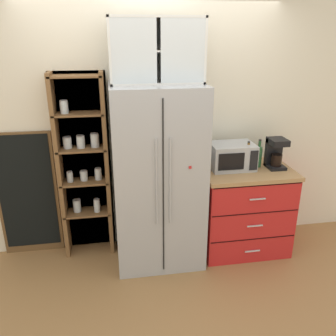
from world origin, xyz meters
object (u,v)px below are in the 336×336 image
at_px(bottle_amber, 248,157).
at_px(refrigerator, 158,177).
at_px(microwave, 232,156).
at_px(coffee_maker, 275,153).
at_px(mug_navy, 246,164).
at_px(chalkboard_menu, 28,194).
at_px(bottle_green, 259,155).

bearing_deg(bottle_amber, refrigerator, -178.69).
relative_size(microwave, coffee_maker, 1.42).
distance_m(mug_navy, bottle_amber, 0.09).
bearing_deg(mug_navy, coffee_maker, -5.21).
bearing_deg(microwave, mug_navy, -5.61).
xyz_separation_m(coffee_maker, bottle_amber, (-0.30, -0.01, -0.03)).
relative_size(refrigerator, microwave, 4.08).
height_order(mug_navy, chalkboard_menu, chalkboard_menu).
bearing_deg(coffee_maker, microwave, 174.65).
relative_size(mug_navy, chalkboard_menu, 0.09).
distance_m(microwave, bottle_green, 0.29).
distance_m(coffee_maker, chalkboard_menu, 2.57).
xyz_separation_m(bottle_green, bottle_amber, (-0.14, -0.05, 0.00)).
height_order(refrigerator, bottle_amber, refrigerator).
xyz_separation_m(mug_navy, bottle_green, (0.14, 0.01, 0.09)).
xyz_separation_m(microwave, chalkboard_menu, (-2.08, 0.24, -0.38)).
bearing_deg(chalkboard_menu, bottle_green, -5.97).
distance_m(refrigerator, microwave, 0.79).
bearing_deg(bottle_amber, coffee_maker, 1.86).
bearing_deg(microwave, coffee_maker, -5.35).
bearing_deg(chalkboard_menu, coffee_maker, -6.45).
bearing_deg(mug_navy, chalkboard_menu, 173.39).
distance_m(microwave, mug_navy, 0.17).
relative_size(coffee_maker, bottle_amber, 1.06).
height_order(microwave, coffee_maker, coffee_maker).
bearing_deg(coffee_maker, bottle_amber, -178.14).
bearing_deg(microwave, chalkboard_menu, 173.32).
relative_size(refrigerator, chalkboard_menu, 1.36).
height_order(bottle_green, chalkboard_menu, chalkboard_menu).
xyz_separation_m(microwave, bottle_green, (0.29, -0.00, -0.00)).
xyz_separation_m(mug_navy, bottle_amber, (-0.00, -0.04, 0.09)).
bearing_deg(refrigerator, bottle_amber, 1.31).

